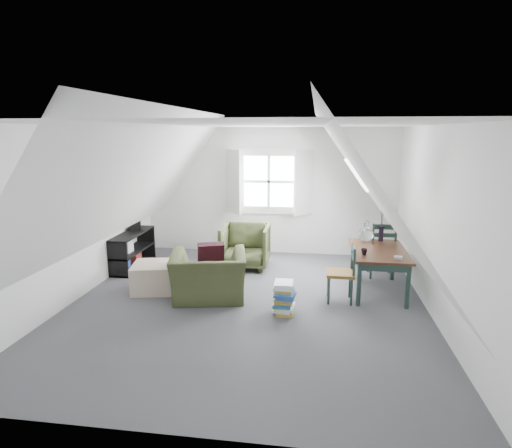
% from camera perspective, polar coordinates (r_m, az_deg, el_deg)
% --- Properties ---
extents(floor, '(5.50, 5.50, 0.00)m').
position_cam_1_polar(floor, '(6.21, -1.21, -10.63)').
color(floor, '#45454A').
rests_on(floor, ground).
extents(ceiling, '(5.50, 5.50, 0.00)m').
position_cam_1_polar(ceiling, '(5.73, -1.32, 13.11)').
color(ceiling, white).
rests_on(ceiling, wall_back).
extents(wall_back, '(5.00, 0.00, 5.00)m').
position_cam_1_polar(wall_back, '(8.53, 1.74, 4.37)').
color(wall_back, white).
rests_on(wall_back, ground).
extents(wall_front, '(5.00, 0.00, 5.00)m').
position_cam_1_polar(wall_front, '(3.26, -9.23, -8.76)').
color(wall_front, white).
rests_on(wall_front, ground).
extents(wall_left, '(0.00, 5.50, 5.50)m').
position_cam_1_polar(wall_left, '(6.71, -22.84, 1.29)').
color(wall_left, white).
rests_on(wall_left, ground).
extents(wall_right, '(0.00, 5.50, 5.50)m').
position_cam_1_polar(wall_right, '(5.97, 23.12, 0.03)').
color(wall_right, white).
rests_on(wall_right, ground).
extents(slope_left, '(3.19, 5.50, 4.48)m').
position_cam_1_polar(slope_left, '(6.20, -15.64, 5.88)').
color(slope_left, white).
rests_on(slope_left, wall_left).
extents(slope_right, '(3.19, 5.50, 4.48)m').
position_cam_1_polar(slope_right, '(5.72, 14.30, 5.46)').
color(slope_right, white).
rests_on(slope_right, wall_right).
extents(dormer_window, '(1.71, 0.35, 1.30)m').
position_cam_1_polar(dormer_window, '(8.43, 1.69, 5.65)').
color(dormer_window, white).
rests_on(dormer_window, wall_back).
extents(skylight, '(0.35, 0.75, 0.47)m').
position_cam_1_polar(skylight, '(7.01, 13.19, 6.44)').
color(skylight, white).
rests_on(skylight, slope_right).
extents(armchair_near, '(1.24, 1.13, 0.69)m').
position_cam_1_polar(armchair_near, '(6.45, -6.25, -9.81)').
color(armchair_near, '#394022').
rests_on(armchair_near, floor).
extents(armchair_far, '(0.84, 0.87, 0.78)m').
position_cam_1_polar(armchair_far, '(7.85, -1.42, -5.69)').
color(armchair_far, '#394022').
rests_on(armchair_far, floor).
extents(throw_pillow, '(0.44, 0.34, 0.40)m').
position_cam_1_polar(throw_pillow, '(6.38, -6.05, -4.14)').
color(throw_pillow, '#360E1A').
rests_on(throw_pillow, armchair_near).
extents(ottoman, '(0.75, 0.75, 0.43)m').
position_cam_1_polar(ottoman, '(6.84, -13.36, -6.88)').
color(ottoman, '#B8A590').
rests_on(ottoman, floor).
extents(dining_table, '(0.80, 1.34, 0.67)m').
position_cam_1_polar(dining_table, '(6.74, 16.02, -4.04)').
color(dining_table, '#34190D').
rests_on(dining_table, floor).
extents(demijohn, '(0.24, 0.24, 0.34)m').
position_cam_1_polar(demijohn, '(7.09, 14.45, -1.25)').
color(demijohn, silver).
rests_on(demijohn, dining_table).
extents(vase_twigs, '(0.08, 0.09, 0.60)m').
position_cam_1_polar(vase_twigs, '(7.22, 16.34, -1.15)').
color(vase_twigs, black).
rests_on(vase_twigs, dining_table).
extents(cup, '(0.10, 0.10, 0.08)m').
position_cam_1_polar(cup, '(6.39, 14.20, -3.98)').
color(cup, black).
rests_on(cup, dining_table).
extents(paper_box, '(0.12, 0.09, 0.04)m').
position_cam_1_polar(paper_box, '(6.31, 18.42, -4.27)').
color(paper_box, white).
rests_on(paper_box, dining_table).
extents(dining_chair_far, '(0.45, 0.45, 0.95)m').
position_cam_1_polar(dining_chair_far, '(7.48, 16.45, -3.15)').
color(dining_chair_far, brown).
rests_on(dining_chair_far, floor).
extents(dining_chair_near, '(0.39, 0.39, 0.83)m').
position_cam_1_polar(dining_chair_near, '(6.30, 11.46, -6.35)').
color(dining_chair_near, brown).
rests_on(dining_chair_near, floor).
extents(media_shelf, '(0.42, 1.25, 0.64)m').
position_cam_1_polar(media_shelf, '(8.04, -16.41, -3.61)').
color(media_shelf, black).
rests_on(media_shelf, floor).
extents(electronics_box, '(0.27, 0.31, 0.20)m').
position_cam_1_polar(electronics_box, '(8.20, -15.75, -0.12)').
color(electronics_box, black).
rests_on(electronics_box, media_shelf).
extents(magazine_stack, '(0.32, 0.39, 0.43)m').
position_cam_1_polar(magazine_stack, '(5.86, 3.77, -9.80)').
color(magazine_stack, '#B29933').
rests_on(magazine_stack, floor).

